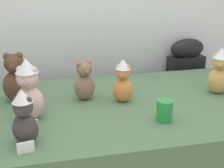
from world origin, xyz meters
TOP-DOWN VIEW (x-y plane):
  - display_table at (0.00, 0.25)m, footprint 1.86×0.98m
  - instrument_case at (0.73, 0.87)m, footprint 0.29×0.14m
  - teddy_bear_cocoa at (-0.52, 0.41)m, footprint 0.15×0.13m
  - teddy_bear_honey at (0.66, 0.27)m, footprint 0.17×0.16m
  - teddy_bear_ginger at (0.07, 0.27)m, footprint 0.14×0.14m
  - teddy_bear_mocha at (-0.14, 0.35)m, footprint 0.14×0.13m
  - teddy_bear_blush at (-0.43, 0.16)m, footprint 0.17×0.16m
  - teddy_bear_charcoal at (-0.45, -0.07)m, footprint 0.14×0.13m
  - party_cup_green at (0.21, 0.00)m, footprint 0.08×0.08m
  - name_card_front_left at (-0.45, -0.15)m, footprint 0.07×0.02m
  - name_card_front_middle at (-0.43, 0.05)m, footprint 0.07×0.01m

SIDE VIEW (x-z plane):
  - display_table at x=0.00m, z-range 0.00..0.79m
  - instrument_case at x=0.73m, z-range 0.00..1.00m
  - name_card_front_left at x=-0.45m, z-range 0.79..0.84m
  - name_card_front_middle at x=-0.43m, z-range 0.79..0.84m
  - party_cup_green at x=0.21m, z-range 0.79..0.90m
  - teddy_bear_mocha at x=-0.14m, z-range 0.78..1.01m
  - teddy_bear_charcoal at x=-0.45m, z-range 0.78..1.03m
  - teddy_bear_ginger at x=0.07m, z-range 0.78..1.03m
  - teddy_bear_cocoa at x=-0.52m, z-range 0.78..1.06m
  - teddy_bear_honey at x=0.66m, z-range 0.78..1.06m
  - teddy_bear_blush at x=-0.43m, z-range 0.78..1.09m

